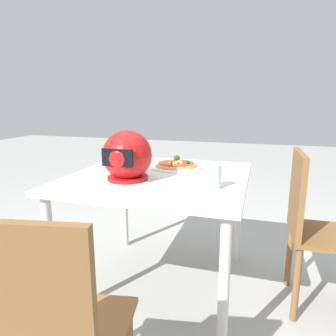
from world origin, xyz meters
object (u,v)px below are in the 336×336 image
object	(u,v)px
pizza	(176,164)
drinking_glass	(214,177)
dining_table	(159,188)
motorcycle_helmet	(127,156)
chair_side	(313,223)

from	to	relation	value
pizza	drinking_glass	world-z (taller)	drinking_glass
dining_table	pizza	world-z (taller)	pizza
motorcycle_helmet	drinking_glass	xyz separation A→B (m)	(-0.49, 0.03, -0.07)
dining_table	chair_side	bearing A→B (deg)	-174.67
motorcycle_helmet	drinking_glass	bearing A→B (deg)	176.20
drinking_glass	motorcycle_helmet	bearing A→B (deg)	-3.80
dining_table	pizza	distance (m)	0.24
drinking_glass	pizza	bearing A→B (deg)	-52.60
drinking_glass	chair_side	xyz separation A→B (m)	(-0.52, -0.27, -0.29)
drinking_glass	chair_side	size ratio (longest dim) A/B	0.13
dining_table	drinking_glass	bearing A→B (deg)	152.00
chair_side	motorcycle_helmet	bearing A→B (deg)	13.26
dining_table	chair_side	distance (m)	0.89
dining_table	pizza	bearing A→B (deg)	-102.15
pizza	chair_side	world-z (taller)	chair_side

